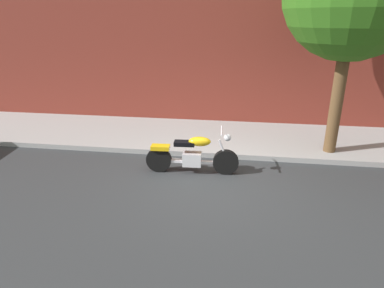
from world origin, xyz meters
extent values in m
plane|color=#303335|center=(0.00, 0.00, 0.00)|extent=(60.00, 60.00, 0.00)
cube|color=#9F9F9F|center=(0.00, 2.85, 0.07)|extent=(23.86, 3.01, 0.14)
cylinder|color=black|center=(0.31, 0.45, 0.30)|extent=(0.61, 0.16, 0.61)
cylinder|color=black|center=(-1.30, 0.36, 0.30)|extent=(0.61, 0.16, 0.61)
cube|color=silver|center=(-0.49, 0.40, 0.35)|extent=(0.45, 0.30, 0.32)
cube|color=silver|center=(-0.49, 0.40, 0.28)|extent=(1.45, 0.16, 0.06)
ellipsoid|color=yellow|center=(-0.31, 0.41, 0.81)|extent=(0.53, 0.29, 0.22)
cube|color=black|center=(-0.67, 0.39, 0.75)|extent=(0.49, 0.27, 0.10)
cube|color=yellow|center=(-1.25, 0.36, 0.63)|extent=(0.45, 0.26, 0.10)
cylinder|color=silver|center=(0.25, 0.44, 0.58)|extent=(0.27, 0.06, 0.58)
cylinder|color=silver|center=(0.19, 0.44, 1.09)|extent=(0.07, 0.70, 0.04)
sphere|color=silver|center=(0.33, 0.45, 0.93)|extent=(0.17, 0.17, 0.17)
cylinder|color=silver|center=(-0.75, 0.55, 0.25)|extent=(0.80, 0.13, 0.09)
cylinder|color=brown|center=(3.02, 1.97, 1.61)|extent=(0.31, 0.31, 3.23)
camera|label=1|loc=(0.55, -6.81, 3.52)|focal=31.20mm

